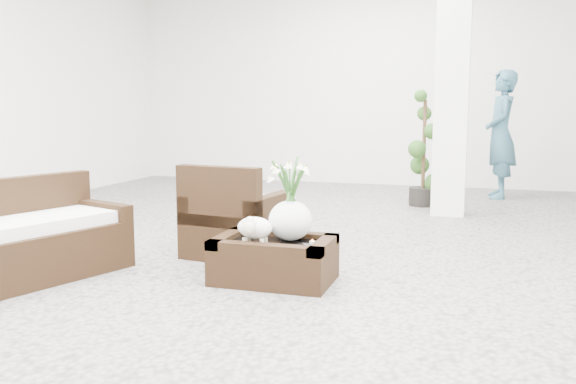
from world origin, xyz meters
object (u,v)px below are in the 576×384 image
(topiary, at_px, (424,149))
(loveseat, at_px, (31,230))
(armchair, at_px, (237,209))
(coffee_table, at_px, (274,262))

(topiary, bearing_deg, loveseat, -119.70)
(armchair, distance_m, loveseat, 1.74)
(armchair, relative_size, topiary, 0.55)
(armchair, xyz_separation_m, loveseat, (-1.25, -1.22, -0.03))
(armchair, bearing_deg, loveseat, 51.71)
(topiary, bearing_deg, coffee_table, -100.50)
(loveseat, bearing_deg, armchair, -26.52)
(coffee_table, distance_m, topiary, 4.20)
(armchair, height_order, topiary, topiary)
(armchair, bearing_deg, coffee_table, 136.88)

